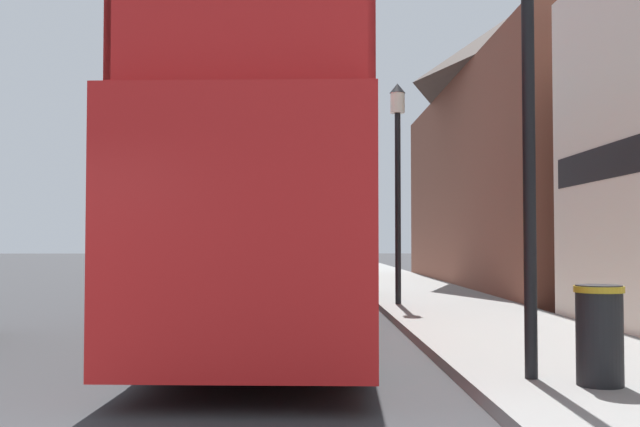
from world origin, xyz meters
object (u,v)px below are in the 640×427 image
at_px(tour_bus, 282,219).
at_px(litter_bin, 599,332).
at_px(parked_car_ahead_of_bus, 323,275).
at_px(lamp_post_third, 365,191).
at_px(lamp_post_nearest, 528,45).
at_px(lamp_post_second, 398,152).

relative_size(tour_bus, litter_bin, 11.22).
distance_m(parked_car_ahead_of_bus, lamp_post_third, 6.96).
height_order(tour_bus, lamp_post_nearest, lamp_post_nearest).
bearing_deg(litter_bin, lamp_post_third, 92.44).
bearing_deg(lamp_post_nearest, litter_bin, -34.47).
distance_m(lamp_post_nearest, lamp_post_third, 18.03).
distance_m(lamp_post_second, litter_bin, 9.85).
distance_m(lamp_post_second, lamp_post_third, 9.02).
relative_size(lamp_post_nearest, lamp_post_third, 1.11).
bearing_deg(tour_bus, lamp_post_second, 65.21).
bearing_deg(parked_car_ahead_of_bus, tour_bus, -93.74).
height_order(tour_bus, parked_car_ahead_of_bus, tour_bus).
distance_m(tour_bus, litter_bin, 5.86).
height_order(parked_car_ahead_of_bus, litter_bin, parked_car_ahead_of_bus).
height_order(lamp_post_nearest, lamp_post_second, lamp_post_nearest).
bearing_deg(lamp_post_third, parked_car_ahead_of_bus, -104.28).
xyz_separation_m(lamp_post_nearest, lamp_post_second, (-0.23, 9.02, -0.03)).
xyz_separation_m(tour_bus, parked_car_ahead_of_bus, (0.83, 7.40, -1.24)).
bearing_deg(lamp_post_third, litter_bin, -87.56).
xyz_separation_m(parked_car_ahead_of_bus, lamp_post_nearest, (1.83, -11.77, 2.90)).
bearing_deg(litter_bin, tour_bus, 124.06).
bearing_deg(lamp_post_second, parked_car_ahead_of_bus, 120.03).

